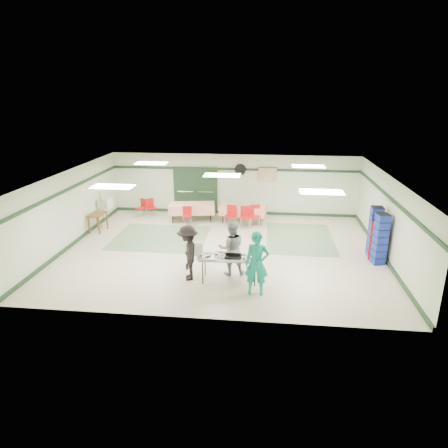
# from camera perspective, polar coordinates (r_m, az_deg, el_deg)

# --- Properties ---
(floor) EXTENTS (11.00, 11.00, 0.00)m
(floor) POSITION_cam_1_polar(r_m,az_deg,el_deg) (14.13, -0.24, -3.73)
(floor) COLOR beige
(floor) RESTS_ON ground
(ceiling) EXTENTS (11.00, 11.00, 0.00)m
(ceiling) POSITION_cam_1_polar(r_m,az_deg,el_deg) (13.34, -0.26, 7.07)
(ceiling) COLOR white
(ceiling) RESTS_ON wall_back
(wall_back) EXTENTS (11.00, 0.00, 11.00)m
(wall_back) POSITION_cam_1_polar(r_m,az_deg,el_deg) (18.00, 1.37, 5.66)
(wall_back) COLOR beige
(wall_back) RESTS_ON floor
(wall_front) EXTENTS (11.00, 0.00, 11.00)m
(wall_front) POSITION_cam_1_polar(r_m,az_deg,el_deg) (9.50, -3.34, -6.37)
(wall_front) COLOR beige
(wall_front) RESTS_ON floor
(wall_left) EXTENTS (0.00, 9.00, 9.00)m
(wall_left) POSITION_cam_1_polar(r_m,az_deg,el_deg) (15.28, -21.22, 2.06)
(wall_left) COLOR beige
(wall_left) RESTS_ON floor
(wall_right) EXTENTS (0.00, 9.00, 9.00)m
(wall_right) POSITION_cam_1_polar(r_m,az_deg,el_deg) (14.17, 22.43, 0.69)
(wall_right) COLOR beige
(wall_right) RESTS_ON floor
(trim_back) EXTENTS (11.00, 0.06, 0.10)m
(trim_back) POSITION_cam_1_polar(r_m,az_deg,el_deg) (17.83, 1.38, 7.83)
(trim_back) COLOR #1C3320
(trim_back) RESTS_ON wall_back
(baseboard_back) EXTENTS (11.00, 0.06, 0.12)m
(baseboard_back) POSITION_cam_1_polar(r_m,az_deg,el_deg) (18.30, 1.34, 1.70)
(baseboard_back) COLOR #1C3320
(baseboard_back) RESTS_ON floor
(trim_left) EXTENTS (0.06, 9.00, 0.10)m
(trim_left) POSITION_cam_1_polar(r_m,az_deg,el_deg) (15.10, -21.42, 4.61)
(trim_left) COLOR #1C3320
(trim_left) RESTS_ON wall_back
(baseboard_left) EXTENTS (0.06, 9.00, 0.12)m
(baseboard_left) POSITION_cam_1_polar(r_m,az_deg,el_deg) (15.65, -20.58, -2.47)
(baseboard_left) COLOR #1C3320
(baseboard_left) RESTS_ON floor
(trim_right) EXTENTS (0.06, 9.00, 0.10)m
(trim_right) POSITION_cam_1_polar(r_m,az_deg,el_deg) (13.98, 22.66, 3.43)
(trim_right) COLOR #1C3320
(trim_right) RESTS_ON wall_back
(baseboard_right) EXTENTS (0.06, 9.00, 0.12)m
(baseboard_right) POSITION_cam_1_polar(r_m,az_deg,el_deg) (14.58, 21.70, -4.14)
(baseboard_right) COLOR #1C3320
(baseboard_right) RESTS_ON floor
(green_patch_a) EXTENTS (3.50, 3.00, 0.01)m
(green_patch_a) POSITION_cam_1_polar(r_m,az_deg,el_deg) (15.50, -9.05, -1.91)
(green_patch_a) COLOR slate
(green_patch_a) RESTS_ON floor
(green_patch_b) EXTENTS (2.50, 3.50, 0.01)m
(green_patch_b) POSITION_cam_1_polar(r_m,az_deg,el_deg) (15.50, 10.74, -2.00)
(green_patch_b) COLOR slate
(green_patch_b) RESTS_ON floor
(double_door_left) EXTENTS (0.90, 0.06, 2.10)m
(double_door_left) POSITION_cam_1_polar(r_m,az_deg,el_deg) (18.33, -5.54, 4.85)
(double_door_left) COLOR gray
(double_door_left) RESTS_ON floor
(double_door_right) EXTENTS (0.90, 0.06, 2.10)m
(double_door_right) POSITION_cam_1_polar(r_m,az_deg,el_deg) (18.16, -2.60, 4.79)
(double_door_right) COLOR gray
(double_door_right) RESTS_ON floor
(door_frame) EXTENTS (2.00, 0.03, 2.15)m
(door_frame) POSITION_cam_1_polar(r_m,az_deg,el_deg) (18.22, -4.10, 4.80)
(door_frame) COLOR #1C3320
(door_frame) RESTS_ON floor
(wall_fan) EXTENTS (0.50, 0.10, 0.50)m
(wall_fan) POSITION_cam_1_polar(r_m,az_deg,el_deg) (17.78, 2.35, 7.79)
(wall_fan) COLOR black
(wall_fan) RESTS_ON wall_back
(scroll_banner) EXTENTS (0.80, 0.02, 0.60)m
(scroll_banner) POSITION_cam_1_polar(r_m,az_deg,el_deg) (17.78, 6.23, 7.04)
(scroll_banner) COLOR tan
(scroll_banner) RESTS_ON wall_back
(serving_table) EXTENTS (1.77, 0.76, 0.76)m
(serving_table) POSITION_cam_1_polar(r_m,az_deg,el_deg) (11.65, 0.77, -4.92)
(serving_table) COLOR #A3A49F
(serving_table) RESTS_ON floor
(sheet_tray_right) EXTENTS (0.54, 0.42, 0.02)m
(sheet_tray_right) POSITION_cam_1_polar(r_m,az_deg,el_deg) (11.53, 3.70, -4.90)
(sheet_tray_right) COLOR silver
(sheet_tray_right) RESTS_ON serving_table
(sheet_tray_mid) EXTENTS (0.63, 0.48, 0.02)m
(sheet_tray_mid) POSITION_cam_1_polar(r_m,az_deg,el_deg) (11.69, 0.24, -4.51)
(sheet_tray_mid) COLOR silver
(sheet_tray_mid) RESTS_ON serving_table
(sheet_tray_left) EXTENTS (0.60, 0.46, 0.02)m
(sheet_tray_left) POSITION_cam_1_polar(r_m,az_deg,el_deg) (11.59, -2.36, -4.75)
(sheet_tray_left) COLOR silver
(sheet_tray_left) RESTS_ON serving_table
(baking_pan) EXTENTS (0.50, 0.32, 0.08)m
(baking_pan) POSITION_cam_1_polar(r_m,az_deg,el_deg) (11.57, 1.31, -4.63)
(baking_pan) COLOR black
(baking_pan) RESTS_ON serving_table
(foam_box_stack) EXTENTS (0.24, 0.22, 0.42)m
(foam_box_stack) POSITION_cam_1_polar(r_m,az_deg,el_deg) (11.65, -3.59, -3.57)
(foam_box_stack) COLOR white
(foam_box_stack) RESTS_ON serving_table
(volunteer_teal) EXTENTS (0.66, 0.43, 1.80)m
(volunteer_teal) POSITION_cam_1_polar(r_m,az_deg,el_deg) (10.88, 4.71, -5.67)
(volunteer_teal) COLOR teal
(volunteer_teal) RESTS_ON floor
(volunteer_grey) EXTENTS (0.93, 0.78, 1.69)m
(volunteer_grey) POSITION_cam_1_polar(r_m,az_deg,el_deg) (12.03, 1.08, -3.46)
(volunteer_grey) COLOR #939499
(volunteer_grey) RESTS_ON floor
(volunteer_dark) EXTENTS (0.82, 1.18, 1.66)m
(volunteer_dark) POSITION_cam_1_polar(r_m,az_deg,el_deg) (11.77, -5.18, -4.12)
(volunteer_dark) COLOR black
(volunteer_dark) RESTS_ON floor
(dining_table_a) EXTENTS (1.99, 1.05, 0.77)m
(dining_table_a) POSITION_cam_1_polar(r_m,az_deg,el_deg) (16.92, 2.70, 2.08)
(dining_table_a) COLOR red
(dining_table_a) RESTS_ON floor
(dining_table_b) EXTENTS (2.05, 1.16, 0.77)m
(dining_table_b) POSITION_cam_1_polar(r_m,az_deg,el_deg) (17.19, -4.64, 2.30)
(dining_table_b) COLOR red
(dining_table_b) RESTS_ON floor
(chair_a) EXTENTS (0.41, 0.41, 0.87)m
(chair_a) POSITION_cam_1_polar(r_m,az_deg,el_deg) (16.38, 3.06, 1.39)
(chair_a) COLOR red
(chair_a) RESTS_ON floor
(chair_b) EXTENTS (0.52, 0.52, 0.89)m
(chair_b) POSITION_cam_1_polar(r_m,az_deg,el_deg) (16.42, 0.98, 1.49)
(chair_b) COLOR red
(chair_b) RESTS_ON floor
(chair_c) EXTENTS (0.47, 0.47, 0.93)m
(chair_c) POSITION_cam_1_polar(r_m,az_deg,el_deg) (16.36, 4.45, 1.46)
(chair_c) COLOR red
(chair_c) RESTS_ON floor
(chair_d) EXTENTS (0.40, 0.40, 0.79)m
(chair_d) POSITION_cam_1_polar(r_m,az_deg,el_deg) (16.69, -5.29, 1.46)
(chair_d) COLOR red
(chair_d) RESTS_ON floor
(chair_loose_a) EXTENTS (0.52, 0.52, 0.80)m
(chair_loose_a) POSITION_cam_1_polar(r_m,az_deg,el_deg) (18.10, -10.43, 2.60)
(chair_loose_a) COLOR red
(chair_loose_a) RESTS_ON floor
(chair_loose_b) EXTENTS (0.54, 0.54, 0.83)m
(chair_loose_b) POSITION_cam_1_polar(r_m,az_deg,el_deg) (18.01, -11.61, 2.52)
(chair_loose_b) COLOR red
(chair_loose_b) RESTS_ON floor
(crate_stack_blue_a) EXTENTS (0.44, 0.44, 1.69)m
(crate_stack_blue_a) POSITION_cam_1_polar(r_m,az_deg,el_deg) (13.68, 21.42, -2.03)
(crate_stack_blue_a) COLOR #1B34A4
(crate_stack_blue_a) RESTS_ON floor
(crate_stack_red) EXTENTS (0.49, 0.49, 1.35)m
(crate_stack_red) POSITION_cam_1_polar(r_m,az_deg,el_deg) (14.12, 20.93, -2.08)
(crate_stack_red) COLOR #A61010
(crate_stack_red) RESTS_ON floor
(crate_stack_blue_b) EXTENTS (0.38, 0.38, 1.72)m
(crate_stack_blue_b) POSITION_cam_1_polar(r_m,az_deg,el_deg) (14.32, 20.74, -0.99)
(crate_stack_blue_b) COLOR #1B34A4
(crate_stack_blue_b) RESTS_ON floor
(printer_table) EXTENTS (0.60, 0.86, 0.74)m
(printer_table) POSITION_cam_1_polar(r_m,az_deg,el_deg) (16.58, -17.63, 1.08)
(printer_table) COLOR brown
(printer_table) RESTS_ON floor
(office_printer) EXTENTS (0.56, 0.51, 0.38)m
(office_printer) POSITION_cam_1_polar(r_m,az_deg,el_deg) (17.24, -16.63, 2.89)
(office_printer) COLOR beige
(office_printer) RESTS_ON printer_table
(broom) EXTENTS (0.09, 0.23, 1.45)m
(broom) POSITION_cam_1_polar(r_m,az_deg,el_deg) (17.19, -17.01, 2.19)
(broom) COLOR brown
(broom) RESTS_ON floor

